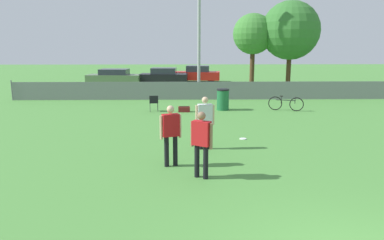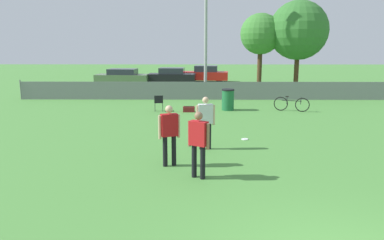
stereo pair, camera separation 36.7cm
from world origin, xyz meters
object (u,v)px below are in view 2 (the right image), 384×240
(tree_near_pole, at_px, (261,34))
(player_receiver_white, at_px, (205,119))
(gear_bag_sideline, at_px, (189,109))
(parked_car_dark, at_px, (172,76))
(folding_chair_sideline, at_px, (159,102))
(parked_car_olive, at_px, (123,77))
(trash_bin, at_px, (228,100))
(tree_far_right, at_px, (299,30))
(frisbee_disc, at_px, (245,139))
(light_pole, at_px, (206,7))
(parked_car_red, at_px, (206,74))
(player_thrower_red, at_px, (169,131))
(bicycle_sideline, at_px, (291,104))
(player_defender_red, at_px, (199,140))

(tree_near_pole, relative_size, player_receiver_white, 3.20)
(gear_bag_sideline, height_order, parked_car_dark, parked_car_dark)
(gear_bag_sideline, distance_m, parked_car_dark, 13.78)
(gear_bag_sideline, bearing_deg, player_receiver_white, -84.47)
(folding_chair_sideline, bearing_deg, parked_car_olive, -77.41)
(player_receiver_white, xyz_separation_m, trash_bin, (1.34, 7.36, -0.44))
(tree_far_right, relative_size, frisbee_disc, 24.90)
(light_pole, relative_size, tree_far_right, 1.55)
(parked_car_olive, bearing_deg, gear_bag_sideline, -61.86)
(folding_chair_sideline, height_order, parked_car_dark, parked_car_dark)
(parked_car_olive, relative_size, parked_car_red, 1.13)
(tree_far_right, relative_size, parked_car_red, 1.54)
(player_receiver_white, height_order, trash_bin, player_receiver_white)
(player_thrower_red, relative_size, parked_car_red, 0.42)
(tree_near_pole, relative_size, parked_car_dark, 1.32)
(folding_chair_sideline, height_order, parked_car_olive, parked_car_olive)
(bicycle_sideline, bearing_deg, parked_car_olive, 150.05)
(player_defender_red, distance_m, parked_car_red, 25.07)
(tree_far_right, xyz_separation_m, gear_bag_sideline, (-7.29, -7.54, -4.13))
(light_pole, height_order, parked_car_dark, light_pole)
(tree_far_right, xyz_separation_m, parked_car_olive, (-13.18, 5.79, -3.61))
(folding_chair_sideline, relative_size, gear_bag_sideline, 1.41)
(player_thrower_red, distance_m, frisbee_disc, 3.98)
(player_defender_red, xyz_separation_m, gear_bag_sideline, (-0.42, 9.52, -0.86))
(folding_chair_sideline, distance_m, gear_bag_sideline, 1.57)
(tree_far_right, xyz_separation_m, parked_car_red, (-6.03, 7.99, -3.56))
(player_defender_red, relative_size, frisbee_disc, 6.77)
(frisbee_disc, bearing_deg, light_pole, 95.73)
(tree_near_pole, height_order, parked_car_red, tree_near_pole)
(light_pole, distance_m, tree_far_right, 6.72)
(light_pole, bearing_deg, gear_bag_sideline, -99.50)
(player_defender_red, distance_m, player_thrower_red, 1.25)
(player_defender_red, distance_m, trash_bin, 10.17)
(bicycle_sideline, bearing_deg, folding_chair_sideline, -159.17)
(trash_bin, distance_m, gear_bag_sideline, 2.11)
(light_pole, height_order, frisbee_disc, light_pole)
(light_pole, relative_size, folding_chair_sideline, 11.84)
(parked_car_red, bearing_deg, parked_car_olive, -157.85)
(tree_far_right, bearing_deg, player_receiver_white, -114.74)
(trash_bin, bearing_deg, parked_car_dark, 105.79)
(parked_car_red, bearing_deg, folding_chair_sideline, -95.20)
(bicycle_sideline, bearing_deg, tree_far_right, 93.83)
(player_defender_red, relative_size, gear_bag_sideline, 2.92)
(tree_near_pole, xyz_separation_m, gear_bag_sideline, (-4.79, -7.87, -3.88))
(player_defender_red, bearing_deg, light_pole, 119.63)
(light_pole, xyz_separation_m, parked_car_red, (0.30, 9.79, -4.95))
(trash_bin, bearing_deg, folding_chair_sideline, -173.49)
(tree_near_pole, xyz_separation_m, tree_far_right, (2.49, -0.33, 0.25))
(frisbee_disc, bearing_deg, player_defender_red, -113.10)
(tree_far_right, bearing_deg, light_pole, -164.14)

